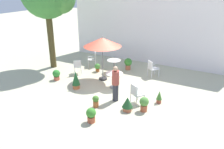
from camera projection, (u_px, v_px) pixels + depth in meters
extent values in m
plane|color=beige|center=(112.00, 89.00, 11.08)|extent=(60.00, 60.00, 0.00)
cube|color=white|center=(148.00, 30.00, 14.14)|extent=(10.53, 0.30, 4.11)
cylinder|color=#4B4021|center=(51.00, 40.00, 13.41)|extent=(0.36, 0.36, 3.33)
cylinder|color=#2D2D2D|center=(103.00, 79.00, 12.19)|extent=(0.44, 0.44, 0.08)
cylinder|color=slate|center=(103.00, 59.00, 11.78)|extent=(0.04, 0.04, 2.27)
cone|color=#DF553E|center=(102.00, 42.00, 11.43)|extent=(1.94, 1.94, 0.45)
sphere|color=slate|center=(102.00, 37.00, 11.34)|extent=(0.06, 0.06, 0.06)
cylinder|color=white|center=(114.00, 60.00, 12.92)|extent=(0.79, 0.79, 0.02)
cylinder|color=slate|center=(114.00, 66.00, 13.05)|extent=(0.06, 0.06, 0.71)
cylinder|color=slate|center=(114.00, 72.00, 13.18)|extent=(0.43, 0.43, 0.03)
cylinder|color=silver|center=(114.00, 73.00, 11.00)|extent=(0.84, 0.84, 0.02)
cylinder|color=slate|center=(114.00, 80.00, 11.15)|extent=(0.06, 0.06, 0.73)
cylinder|color=slate|center=(114.00, 87.00, 11.28)|extent=(0.46, 0.46, 0.03)
cube|color=white|center=(77.00, 66.00, 12.83)|extent=(0.59, 0.59, 0.04)
cube|color=white|center=(77.00, 64.00, 12.58)|extent=(0.34, 0.28, 0.38)
cube|color=white|center=(81.00, 64.00, 12.82)|extent=(0.27, 0.32, 0.03)
cube|color=white|center=(74.00, 65.00, 12.76)|extent=(0.27, 0.32, 0.03)
cylinder|color=white|center=(81.00, 69.00, 13.13)|extent=(0.04, 0.04, 0.41)
cylinder|color=white|center=(74.00, 69.00, 13.06)|extent=(0.04, 0.04, 0.41)
cylinder|color=white|center=(81.00, 71.00, 12.77)|extent=(0.04, 0.04, 0.41)
cylinder|color=white|center=(74.00, 71.00, 12.71)|extent=(0.04, 0.04, 0.41)
cube|color=silver|center=(92.00, 59.00, 13.88)|extent=(0.64, 0.63, 0.04)
cube|color=silver|center=(95.00, 56.00, 13.82)|extent=(0.27, 0.36, 0.42)
cube|color=silver|center=(92.00, 56.00, 14.01)|extent=(0.38, 0.28, 0.03)
cube|color=silver|center=(92.00, 58.00, 13.66)|extent=(0.38, 0.28, 0.03)
cylinder|color=silver|center=(88.00, 62.00, 14.13)|extent=(0.04, 0.04, 0.45)
cylinder|color=silver|center=(88.00, 64.00, 13.77)|extent=(0.04, 0.04, 0.45)
cylinder|color=silver|center=(95.00, 62.00, 14.18)|extent=(0.04, 0.04, 0.45)
cylinder|color=silver|center=(96.00, 64.00, 13.81)|extent=(0.04, 0.04, 0.45)
cube|color=silver|center=(138.00, 94.00, 9.64)|extent=(0.64, 0.62, 0.04)
cube|color=silver|center=(134.00, 90.00, 9.47)|extent=(0.41, 0.28, 0.42)
cube|color=silver|center=(141.00, 93.00, 9.41)|extent=(0.24, 0.34, 0.03)
cube|color=silver|center=(135.00, 89.00, 9.78)|extent=(0.24, 0.34, 0.03)
cylinder|color=silver|center=(144.00, 100.00, 9.63)|extent=(0.04, 0.04, 0.42)
cylinder|color=silver|center=(138.00, 96.00, 10.00)|extent=(0.04, 0.04, 0.42)
cylinder|color=silver|center=(137.00, 102.00, 9.46)|extent=(0.04, 0.04, 0.42)
cylinder|color=silver|center=(131.00, 98.00, 9.82)|extent=(0.04, 0.04, 0.42)
cube|color=white|center=(154.00, 68.00, 12.43)|extent=(0.67, 0.67, 0.04)
cube|color=white|center=(150.00, 65.00, 12.26)|extent=(0.37, 0.31, 0.42)
cube|color=white|center=(156.00, 68.00, 12.20)|extent=(0.31, 0.37, 0.03)
cube|color=white|center=(152.00, 65.00, 12.56)|extent=(0.31, 0.37, 0.03)
cylinder|color=white|center=(159.00, 73.00, 12.41)|extent=(0.04, 0.04, 0.44)
cylinder|color=white|center=(155.00, 71.00, 12.78)|extent=(0.04, 0.04, 0.44)
cylinder|color=white|center=(152.00, 74.00, 12.25)|extent=(0.04, 0.04, 0.44)
cylinder|color=white|center=(148.00, 72.00, 12.62)|extent=(0.04, 0.04, 0.44)
cylinder|color=#CA6E4C|center=(128.00, 67.00, 13.52)|extent=(0.30, 0.30, 0.28)
cylinder|color=#382819|center=(128.00, 65.00, 13.47)|extent=(0.27, 0.27, 0.02)
sphere|color=#3E8C32|center=(128.00, 62.00, 13.40)|extent=(0.46, 0.46, 0.46)
sphere|color=#EF4C33|center=(127.00, 61.00, 13.50)|extent=(0.13, 0.13, 0.13)
sphere|color=#EF4C33|center=(127.00, 61.00, 13.51)|extent=(0.11, 0.11, 0.11)
cylinder|color=#A85B2E|center=(96.00, 104.00, 9.45)|extent=(0.23, 0.23, 0.26)
cylinder|color=#382819|center=(96.00, 101.00, 9.41)|extent=(0.20, 0.20, 0.02)
sphere|color=#497D2F|center=(96.00, 99.00, 9.36)|extent=(0.27, 0.27, 0.27)
cylinder|color=#9D4634|center=(159.00, 101.00, 9.78)|extent=(0.21, 0.21, 0.18)
cylinder|color=#382819|center=(159.00, 99.00, 9.75)|extent=(0.18, 0.18, 0.02)
cone|color=#437E32|center=(159.00, 95.00, 9.68)|extent=(0.25, 0.25, 0.39)
cylinder|color=#B85839|center=(144.00, 108.00, 9.15)|extent=(0.27, 0.27, 0.27)
cylinder|color=#382819|center=(144.00, 105.00, 9.11)|extent=(0.24, 0.24, 0.02)
sphere|color=#56923F|center=(144.00, 102.00, 9.04)|extent=(0.38, 0.38, 0.38)
sphere|color=#B443A7|center=(145.00, 104.00, 8.96)|extent=(0.08, 0.08, 0.08)
sphere|color=#B443A7|center=(141.00, 103.00, 9.05)|extent=(0.10, 0.10, 0.10)
cylinder|color=#9F5A2B|center=(98.00, 70.00, 13.23)|extent=(0.23, 0.23, 0.18)
cylinder|color=#382819|center=(97.00, 69.00, 13.20)|extent=(0.20, 0.20, 0.02)
sphere|color=#49993B|center=(97.00, 66.00, 13.15)|extent=(0.32, 0.32, 0.32)
sphere|color=#AE4BAF|center=(98.00, 67.00, 13.04)|extent=(0.08, 0.08, 0.08)
sphere|color=#AE4BAF|center=(97.00, 65.00, 13.23)|extent=(0.08, 0.08, 0.08)
sphere|color=#AE4BAF|center=(97.00, 66.00, 13.27)|extent=(0.09, 0.09, 0.09)
cylinder|color=#B8583A|center=(91.00, 119.00, 8.43)|extent=(0.29, 0.29, 0.23)
cylinder|color=#382819|center=(91.00, 117.00, 8.40)|extent=(0.26, 0.26, 0.02)
sphere|color=#3D8B2E|center=(91.00, 113.00, 8.33)|extent=(0.37, 0.37, 0.37)
sphere|color=#B642AF|center=(87.00, 111.00, 8.38)|extent=(0.07, 0.07, 0.07)
sphere|color=#B642AF|center=(89.00, 111.00, 8.43)|extent=(0.10, 0.10, 0.10)
cylinder|color=#C06645|center=(127.00, 109.00, 9.19)|extent=(0.35, 0.35, 0.17)
cylinder|color=#382819|center=(127.00, 107.00, 9.16)|extent=(0.31, 0.31, 0.02)
cone|color=#25582B|center=(128.00, 102.00, 9.07)|extent=(0.44, 0.44, 0.44)
cylinder|color=#CD6349|center=(57.00, 78.00, 12.11)|extent=(0.31, 0.31, 0.19)
cylinder|color=#382819|center=(57.00, 77.00, 12.08)|extent=(0.27, 0.27, 0.02)
sphere|color=#31872F|center=(56.00, 73.00, 12.01)|extent=(0.40, 0.40, 0.40)
cylinder|color=#C8693A|center=(76.00, 87.00, 11.12)|extent=(0.34, 0.34, 0.20)
cylinder|color=#382819|center=(76.00, 85.00, 11.09)|extent=(0.30, 0.30, 0.02)
cone|color=#21572A|center=(76.00, 78.00, 10.95)|extent=(0.39, 0.39, 0.69)
cylinder|color=#33333D|center=(115.00, 92.00, 9.90)|extent=(0.26, 0.26, 0.77)
cylinder|color=#A9453B|center=(116.00, 78.00, 9.64)|extent=(0.45, 0.45, 0.61)
sphere|color=tan|center=(116.00, 69.00, 9.48)|extent=(0.21, 0.21, 0.21)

